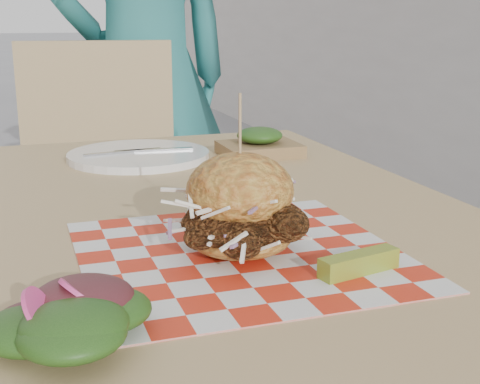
{
  "coord_description": "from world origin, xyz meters",
  "views": [
    {
      "loc": [
        -0.11,
        -0.85,
        1.02
      ],
      "look_at": [
        0.13,
        -0.16,
        0.82
      ],
      "focal_mm": 50.0,
      "sensor_mm": 36.0,
      "label": 1
    }
  ],
  "objects_px": {
    "diner": "(146,78)",
    "patio_chair": "(111,191)",
    "sandwich": "(240,211)",
    "patio_table": "(189,266)"
  },
  "relations": [
    {
      "from": "diner",
      "to": "patio_chair",
      "type": "relative_size",
      "value": 1.75
    },
    {
      "from": "diner",
      "to": "sandwich",
      "type": "bearing_deg",
      "value": 70.41
    },
    {
      "from": "patio_chair",
      "to": "diner",
      "type": "bearing_deg",
      "value": 66.69
    },
    {
      "from": "patio_table",
      "to": "patio_chair",
      "type": "distance_m",
      "value": 0.93
    },
    {
      "from": "patio_chair",
      "to": "sandwich",
      "type": "bearing_deg",
      "value": -81.66
    },
    {
      "from": "patio_table",
      "to": "sandwich",
      "type": "bearing_deg",
      "value": -85.38
    },
    {
      "from": "patio_table",
      "to": "patio_chair",
      "type": "height_order",
      "value": "patio_chair"
    },
    {
      "from": "diner",
      "to": "patio_table",
      "type": "distance_m",
      "value": 1.19
    },
    {
      "from": "sandwich",
      "to": "diner",
      "type": "bearing_deg",
      "value": 83.47
    },
    {
      "from": "diner",
      "to": "patio_table",
      "type": "height_order",
      "value": "diner"
    }
  ]
}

